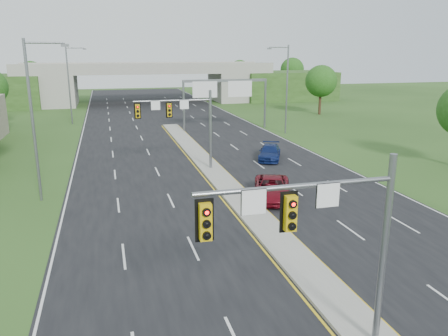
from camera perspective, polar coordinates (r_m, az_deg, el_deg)
road at (r=48.41m, az=-4.51°, el=2.79°), size 24.00×160.00×0.02m
median at (r=36.99m, az=-1.02°, el=-0.82°), size 2.00×54.00×0.16m
lane_markings at (r=42.47m, az=-3.76°, el=1.11°), size 23.72×160.00×0.01m
signal_mast_near at (r=14.20m, az=13.15°, el=-7.79°), size 6.62×0.60×7.00m
signal_mast_far at (r=37.42m, az=-5.16°, el=6.55°), size 6.62×0.60×7.00m
sign_gantry at (r=58.72m, az=0.05°, el=10.12°), size 11.58×0.44×6.67m
overpass at (r=92.18m, az=-9.90°, el=10.58°), size 80.00×14.00×8.10m
lightpole_l_mid at (r=32.12m, az=-23.46°, el=6.50°), size 2.85×0.25×11.00m
lightpole_l_far at (r=66.82m, az=-19.45°, el=10.61°), size 2.85×0.25×11.00m
lightpole_r_far at (r=56.18m, az=8.04°, el=10.64°), size 2.85×0.25×11.00m
tree_r_mid at (r=75.18m, az=12.57°, el=11.02°), size 5.20×5.20×8.12m
tree_back_b at (r=106.74m, az=-23.89°, el=11.16°), size 5.60×5.60×8.32m
tree_back_c at (r=110.58m, az=2.08°, el=12.48°), size 5.60×5.60×8.32m
tree_back_d at (r=115.48m, az=8.89°, el=12.58°), size 6.00×6.00×8.85m
car_far_a at (r=31.15m, az=6.29°, el=-2.65°), size 4.24×5.97×1.51m
car_far_b at (r=42.56m, az=5.99°, el=2.05°), size 3.78×5.20×1.40m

